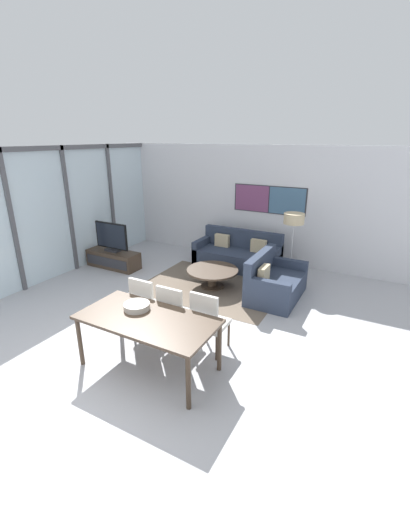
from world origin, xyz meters
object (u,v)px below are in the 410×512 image
at_px(coffee_table, 212,274).
at_px(dining_table, 147,323).
at_px(sofa_main, 238,256).
at_px(fruit_bowl, 137,306).
at_px(floor_lamp, 294,222).
at_px(dining_chair_centre, 174,313).
at_px(sofa_side, 273,283).
at_px(television, 111,238).
at_px(tv_console, 114,259).
at_px(dining_chair_left, 147,304).
at_px(dining_chair_right, 208,320).

bearing_deg(coffee_table, dining_table, -80.38).
distance_m(sofa_main, dining_table, 4.12).
height_order(dining_table, fruit_bowl, fruit_bowl).
bearing_deg(floor_lamp, dining_table, -101.80).
relative_size(coffee_table, dining_chair_centre, 1.10).
height_order(sofa_side, dining_table, sofa_side).
distance_m(sofa_main, dining_chair_centre, 3.49).
bearing_deg(dining_table, sofa_side, 74.94).
bearing_deg(dining_table, floor_lamp, 78.20).
relative_size(television, floor_lamp, 0.63).
height_order(coffee_table, floor_lamp, floor_lamp).
bearing_deg(tv_console, dining_chair_left, -37.76).
distance_m(coffee_table, fruit_bowl, 2.67).
xyz_separation_m(sofa_main, coffee_table, (0.00, -1.34, 0.01)).
relative_size(sofa_main, coffee_table, 1.86).
bearing_deg(fruit_bowl, dining_table, -25.33).
bearing_deg(sofa_side, television, 93.82).
height_order(dining_chair_centre, dining_chair_right, same).
bearing_deg(floor_lamp, dining_chair_right, -95.13).
distance_m(dining_chair_centre, fruit_bowl, 0.63).
xyz_separation_m(tv_console, floor_lamp, (3.89, 1.31, 1.08)).
height_order(coffee_table, dining_table, dining_table).
bearing_deg(fruit_bowl, sofa_main, 92.81).
height_order(sofa_main, coffee_table, sofa_main).
height_order(tv_console, dining_chair_centre, dining_chair_centre).
bearing_deg(dining_chair_left, coffee_table, 88.19).
distance_m(television, floor_lamp, 4.15).
distance_m(tv_console, dining_table, 4.07).
bearing_deg(television, sofa_side, 3.82).
bearing_deg(dining_chair_right, dining_table, -128.00).
distance_m(television, dining_table, 4.04).
distance_m(tv_console, dining_chair_right, 4.11).
bearing_deg(sofa_side, dining_chair_left, 149.58).
bearing_deg(dining_chair_centre, dining_table, -90.00).
distance_m(dining_table, floor_lamp, 4.07).
height_order(television, dining_chair_centre, television).
distance_m(television, dining_chair_right, 4.10).
relative_size(sofa_side, dining_chair_left, 1.43).
bearing_deg(coffee_table, television, -177.46).
relative_size(sofa_main, sofa_side, 1.43).
height_order(sofa_side, coffee_table, sofa_side).
height_order(tv_console, sofa_main, sofa_main).
bearing_deg(tv_console, fruit_bowl, -41.74).
distance_m(dining_chair_right, fruit_bowl, 1.01).
relative_size(dining_chair_left, fruit_bowl, 2.74).
height_order(tv_console, coffee_table, tv_console).
distance_m(television, fruit_bowl, 3.75).
distance_m(dining_table, dining_chair_right, 0.88).
distance_m(tv_console, sofa_main, 2.98).
height_order(sofa_main, dining_table, sofa_main).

